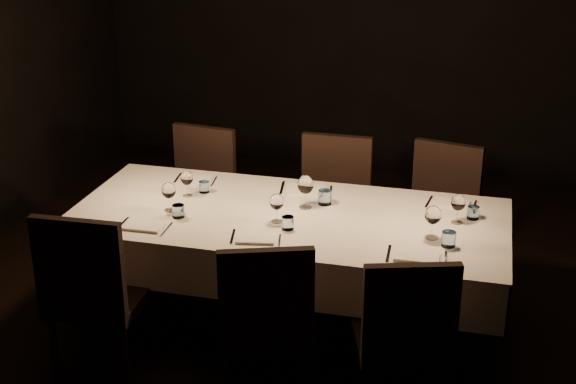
% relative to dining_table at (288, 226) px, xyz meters
% --- Properties ---
extents(room, '(5.01, 6.01, 3.01)m').
position_rel_dining_table_xyz_m(room, '(0.00, 0.00, 0.81)').
color(room, black).
rests_on(room, ground).
extents(dining_table, '(2.52, 1.12, 0.76)m').
position_rel_dining_table_xyz_m(dining_table, '(0.00, 0.00, 0.00)').
color(dining_table, black).
rests_on(dining_table, ground).
extents(chair_near_left, '(0.50, 0.50, 1.01)m').
position_rel_dining_table_xyz_m(chair_near_left, '(-0.88, -0.76, -0.13)').
color(chair_near_left, black).
rests_on(chair_near_left, ground).
extents(place_setting_near_left, '(0.32, 0.40, 0.18)m').
position_rel_dining_table_xyz_m(place_setting_near_left, '(-0.68, -0.22, 0.14)').
color(place_setting_near_left, silver).
rests_on(place_setting_near_left, dining_table).
extents(chair_near_center, '(0.59, 0.59, 0.97)m').
position_rel_dining_table_xyz_m(chair_near_center, '(0.08, -0.78, -0.15)').
color(chair_near_center, black).
rests_on(chair_near_center, ground).
extents(place_setting_near_center, '(0.32, 0.39, 0.17)m').
position_rel_dining_table_xyz_m(place_setting_near_center, '(-0.03, -0.22, 0.14)').
color(place_setting_near_center, silver).
rests_on(place_setting_near_center, dining_table).
extents(chair_near_right, '(0.57, 0.57, 0.95)m').
position_rel_dining_table_xyz_m(chair_near_right, '(0.77, -0.72, -0.16)').
color(chair_near_right, black).
rests_on(chair_near_right, ground).
extents(place_setting_near_right, '(0.34, 0.41, 0.19)m').
position_rel_dining_table_xyz_m(place_setting_near_right, '(0.84, -0.22, 0.15)').
color(place_setting_near_right, silver).
rests_on(place_setting_near_right, dining_table).
extents(chair_far_left, '(0.51, 0.51, 0.96)m').
position_rel_dining_table_xyz_m(chair_far_left, '(-0.84, 0.76, -0.16)').
color(chair_far_left, black).
rests_on(chair_far_left, ground).
extents(place_setting_far_left, '(0.30, 0.39, 0.16)m').
position_rel_dining_table_xyz_m(place_setting_far_left, '(-0.66, 0.22, 0.14)').
color(place_setting_far_left, silver).
rests_on(place_setting_far_left, dining_table).
extents(chair_far_center, '(0.47, 0.47, 0.98)m').
position_rel_dining_table_xyz_m(chair_far_center, '(0.12, 0.74, -0.15)').
color(chair_far_center, black).
rests_on(chair_far_center, ground).
extents(place_setting_far_center, '(0.38, 0.42, 0.20)m').
position_rel_dining_table_xyz_m(place_setting_far_center, '(0.08, 0.22, 0.15)').
color(place_setting_far_center, silver).
rests_on(place_setting_far_center, dining_table).
extents(chair_far_right, '(0.55, 0.55, 0.96)m').
position_rel_dining_table_xyz_m(chair_far_right, '(0.82, 0.83, -0.16)').
color(chair_far_right, black).
rests_on(chair_far_right, ground).
extents(place_setting_far_right, '(0.32, 0.40, 0.17)m').
position_rel_dining_table_xyz_m(place_setting_far_right, '(0.96, 0.22, 0.14)').
color(place_setting_far_right, silver).
rests_on(place_setting_far_right, dining_table).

